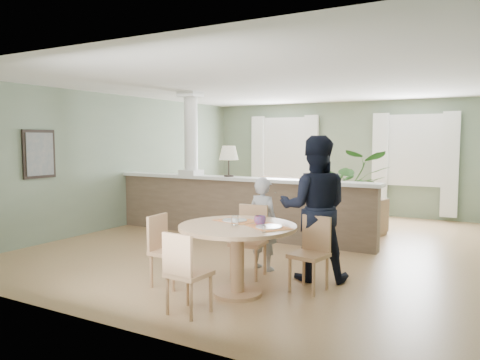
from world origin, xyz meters
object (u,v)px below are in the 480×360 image
Objects in this scene: houseplant at (350,191)px; chair_far_boy at (250,237)px; child_person at (263,224)px; chair_far_man at (312,249)px; chair_near at (185,270)px; sofa at (296,204)px; chair_side at (165,247)px; dining_table at (238,239)px; man_person at (314,208)px.

houseplant reaches higher than chair_far_boy.
houseplant is 3.19m from child_person.
chair_near is (-0.82, -1.44, -0.01)m from chair_far_man.
chair_side is (0.05, -4.25, -0.01)m from sofa.
child_person is (0.78, -3.02, 0.15)m from sofa.
chair_side is at bearing -102.91° from houseplant.
chair_far_boy is at bearing -82.02° from chair_near.
sofa is at bearing 124.41° from chair_far_man.
child_person is at bearing 101.99° from dining_table.
chair_near is at bearing 47.99° from man_person.
chair_side is at bearing -35.92° from chair_near.
dining_table is 1.55× the size of chair_side.
chair_far_boy is 1.06× the size of chair_side.
houseplant is 1.25× the size of child_person.
man_person is (0.77, -0.08, 0.28)m from child_person.
sofa is 3.88m from chair_far_man.
man_person is at bearing 61.86° from dining_table.
dining_table is 0.81m from chair_far_boy.
man_person is (0.79, 0.25, 0.41)m from chair_far_boy.
child_person is at bearing -33.24° from chair_side.
chair_side is at bearing -77.14° from sofa.
child_person is 0.70× the size of man_person.
child_person reaches higher than dining_table.
chair_near is 1.06m from chair_side.
sofa is at bearing 103.83° from dining_table.
chair_far_man is at bearing 42.87° from dining_table.
man_person is (0.54, 1.01, 0.27)m from dining_table.
child_person is at bearing -63.29° from sofa.
houseplant is at bearing 77.75° from chair_far_boy.
houseplant is (1.06, 0.15, 0.31)m from sofa.
child_person is (-0.28, -3.17, -0.16)m from houseplant.
houseplant is at bearing 20.28° from sofa.
child_person is at bearing -94.96° from houseplant.
sofa is 2.10× the size of houseplant.
chair_side is at bearing -135.82° from chair_far_boy.
chair_far_boy is at bearing -94.85° from houseplant.
chair_side is at bearing -146.33° from chair_far_man.
child_person is at bearing 160.74° from chair_far_man.
houseplant is 1.85× the size of chair_near.
chair_far_man is at bearing 85.82° from man_person.
dining_table is at bearing -84.23° from chair_side.
child_person is at bearing 78.75° from chair_far_boy.
dining_table reaches higher than chair_near.
chair_far_man is at bearing -52.23° from sofa.
chair_far_man is (0.91, -0.15, -0.03)m from chair_far_boy.
chair_side is at bearing -171.85° from dining_table.
chair_far_man is (1.67, -3.50, -0.01)m from sofa.
dining_table is 0.99m from chair_side.
chair_far_man is at bearing -67.58° from chair_side.
child_person is (-0.07, 1.92, 0.17)m from chair_near.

